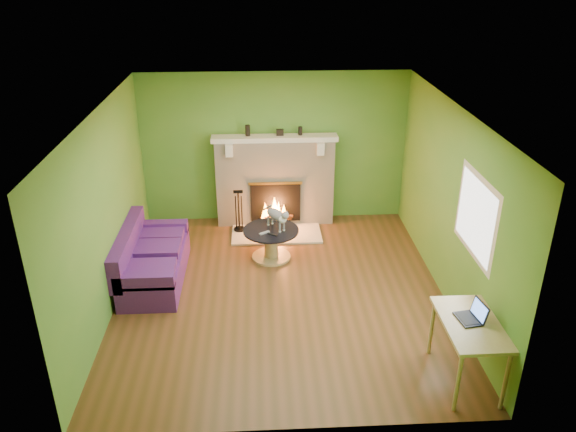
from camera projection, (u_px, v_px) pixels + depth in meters
name	position (u px, v px, depth m)	size (l,w,h in m)	color
floor	(281.00, 292.00, 7.88)	(5.00, 5.00, 0.00)	#543718
ceiling	(280.00, 110.00, 6.77)	(5.00, 5.00, 0.00)	white
wall_back	(274.00, 148.00, 9.59)	(5.00, 5.00, 0.00)	#47872C
wall_front	(292.00, 322.00, 5.07)	(5.00, 5.00, 0.00)	#47872C
wall_left	(106.00, 212.00, 7.21)	(5.00, 5.00, 0.00)	#47872C
wall_right	(450.00, 204.00, 7.44)	(5.00, 5.00, 0.00)	#47872C
window_frame	(476.00, 216.00, 6.52)	(1.20, 1.20, 0.00)	silver
window_pane	(475.00, 216.00, 6.52)	(1.06, 1.06, 0.00)	white
fireplace	(275.00, 181.00, 9.64)	(2.10, 0.46, 1.58)	beige
hearth	(276.00, 234.00, 9.50)	(1.50, 0.75, 0.03)	beige
mantel	(275.00, 138.00, 9.30)	(2.10, 0.28, 0.08)	silver
sofa	(151.00, 261.00, 8.08)	(0.85, 1.76, 0.79)	#491B67
coffee_table	(271.00, 242.00, 8.67)	(0.86, 0.86, 0.49)	tan
desk	(470.00, 329.00, 6.00)	(0.60, 1.03, 0.76)	tan
cat	(276.00, 217.00, 8.55)	(0.22, 0.60, 0.37)	#5D5D61
remote_silver	(264.00, 233.00, 8.46)	(0.17, 0.04, 0.02)	gray
remote_black	(273.00, 234.00, 8.42)	(0.16, 0.04, 0.02)	black
laptop	(469.00, 311.00, 5.96)	(0.25, 0.29, 0.22)	black
fire_tools	(239.00, 210.00, 9.44)	(0.20, 0.20, 0.74)	black
mantel_vase_left	(248.00, 131.00, 9.25)	(0.08, 0.08, 0.18)	black
mantel_vase_right	(300.00, 131.00, 9.30)	(0.07, 0.07, 0.14)	black
mantel_box	(280.00, 132.00, 9.29)	(0.12, 0.08, 0.10)	black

